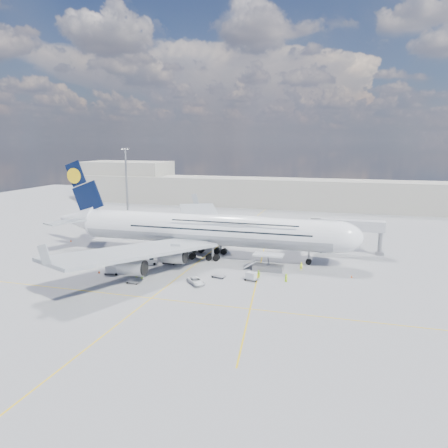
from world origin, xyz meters
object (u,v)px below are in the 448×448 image
(dolly_nose_far, at_px, (251,276))
(cone_wing_left_outer, at_px, (181,233))
(baggage_tug, at_px, (152,261))
(crew_nose, at_px, (301,266))
(dolly_row_c, at_px, (169,259))
(cone_wing_left_inner, at_px, (175,239))
(catering_truck_inner, at_px, (173,232))
(crew_tug, at_px, (142,274))
(crew_van, at_px, (286,278))
(service_van, at_px, (196,281))
(catering_truck_outer, at_px, (198,217))
(cone_wing_right_inner, at_px, (136,272))
(cargo_loader, at_px, (268,265))
(dolly_row_b, at_px, (133,282))
(cone_nose, at_px, (352,276))
(cone_wing_right_outer, at_px, (99,272))
(crew_loader, at_px, (259,274))
(dolly_nose_near, at_px, (218,276))
(dolly_back, at_px, (65,263))
(light_mast, at_px, (127,184))
(crew_wing, at_px, (136,272))
(dolly_row_a, at_px, (112,269))
(jet_bridge, at_px, (334,227))
(airliner, at_px, (206,229))
(cone_tail, at_px, (71,241))

(dolly_nose_far, height_order, cone_wing_left_outer, dolly_nose_far)
(baggage_tug, relative_size, crew_nose, 1.52)
(dolly_row_c, distance_m, cone_wing_left_inner, 24.90)
(catering_truck_inner, distance_m, crew_tug, 36.00)
(baggage_tug, height_order, crew_van, crew_van)
(service_van, bearing_deg, baggage_tug, 100.14)
(catering_truck_outer, relative_size, cone_wing_left_inner, 15.71)
(cone_wing_left_outer, xyz_separation_m, cone_wing_right_inner, (5.90, -40.22, 0.02))
(cargo_loader, bearing_deg, crew_nose, 14.47)
(service_van, xyz_separation_m, crew_nose, (18.86, 15.25, 0.24))
(dolly_row_b, height_order, cone_nose, cone_nose)
(dolly_row_b, height_order, cone_wing_left_outer, cone_wing_left_outer)
(catering_truck_outer, distance_m, crew_nose, 61.36)
(cone_wing_left_outer, bearing_deg, crew_tug, -78.41)
(cone_wing_left_outer, bearing_deg, dolly_row_b, -79.47)
(baggage_tug, distance_m, catering_truck_outer, 51.46)
(cone_wing_right_outer, bearing_deg, cone_nose, 13.00)
(dolly_nose_far, distance_m, cone_wing_left_inner, 41.92)
(crew_nose, bearing_deg, cargo_loader, 178.05)
(cone_nose, distance_m, cone_wing_right_inner, 45.43)
(dolly_nose_far, relative_size, crew_tug, 1.65)
(crew_nose, xyz_separation_m, crew_loader, (-7.79, -8.06, -0.07))
(crew_loader, bearing_deg, cone_wing_left_outer, -175.06)
(dolly_nose_near, xyz_separation_m, cone_nose, (26.47, 7.66, -0.06))
(dolly_back, distance_m, service_van, 32.27)
(dolly_row_b, relative_size, baggage_tug, 1.03)
(dolly_row_c, relative_size, cone_nose, 6.64)
(dolly_back, distance_m, cone_wing_right_inner, 17.25)
(light_mast, distance_m, dolly_back, 55.66)
(dolly_row_b, relative_size, dolly_nose_near, 0.93)
(catering_truck_inner, xyz_separation_m, crew_van, (36.70, -28.80, -1.29))
(catering_truck_outer, bearing_deg, cargo_loader, -31.10)
(cargo_loader, distance_m, dolly_nose_near, 11.91)
(dolly_row_c, relative_size, cone_wing_right_inner, 6.22)
(crew_wing, distance_m, cone_wing_right_inner, 2.90)
(dolly_row_b, xyz_separation_m, crew_nose, (31.02, 18.28, 0.62))
(crew_wing, distance_m, cone_wing_right_outer, 8.98)
(dolly_row_a, bearing_deg, service_van, -12.38)
(cone_nose, bearing_deg, dolly_row_b, -158.85)
(cargo_loader, relative_size, dolly_row_a, 2.45)
(catering_truck_inner, distance_m, service_van, 40.57)
(cargo_loader, relative_size, crew_nose, 4.67)
(jet_bridge, xyz_separation_m, crew_nose, (-5.87, -16.21, -5.94))
(crew_tug, distance_m, cone_nose, 43.33)
(cone_wing_left_outer, bearing_deg, service_van, -64.45)
(airliner, xyz_separation_m, dolly_back, (-27.33, -17.73, -5.95))
(dolly_row_a, bearing_deg, crew_van, -0.23)
(catering_truck_inner, relative_size, cone_tail, 12.27)
(dolly_nose_far, height_order, cone_wing_right_inner, dolly_nose_far)
(service_van, xyz_separation_m, cone_wing_right_inner, (-14.91, 3.29, -0.40))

